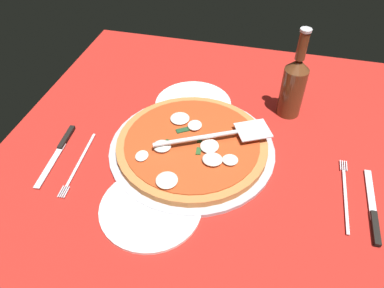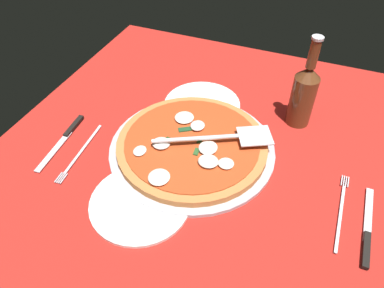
{
  "view_description": "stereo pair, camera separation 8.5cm",
  "coord_description": "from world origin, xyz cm",
  "px_view_note": "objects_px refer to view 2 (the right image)",
  "views": [
    {
      "loc": [
        -60.42,
        -8.96,
        60.83
      ],
      "look_at": [
        -0.81,
        5.84,
        2.32
      ],
      "focal_mm": 34.29,
      "sensor_mm": 36.0,
      "label": 1
    },
    {
      "loc": [
        -57.81,
        -17.02,
        60.83
      ],
      "look_at": [
        -0.81,
        5.84,
        2.32
      ],
      "focal_mm": 34.29,
      "sensor_mm": 36.0,
      "label": 2
    }
  ],
  "objects_px": {
    "place_setting_near": "(354,223)",
    "place_setting_far": "(72,146)",
    "pizza": "(192,144)",
    "beer_bottle": "(304,94)",
    "pizza_server": "(221,137)",
    "dinner_plate_right": "(202,105)",
    "dinner_plate_left": "(140,203)"
  },
  "relations": [
    {
      "from": "dinner_plate_right",
      "to": "pizza_server",
      "type": "xyz_separation_m",
      "value": [
        -0.15,
        -0.1,
        0.04
      ]
    },
    {
      "from": "place_setting_near",
      "to": "place_setting_far",
      "type": "distance_m",
      "value": 0.64
    },
    {
      "from": "dinner_plate_left",
      "to": "dinner_plate_right",
      "type": "height_order",
      "value": "same"
    },
    {
      "from": "pizza",
      "to": "place_setting_far",
      "type": "relative_size",
      "value": 1.63
    },
    {
      "from": "place_setting_near",
      "to": "place_setting_far",
      "type": "xyz_separation_m",
      "value": [
        -0.02,
        0.64,
        -0.0
      ]
    },
    {
      "from": "pizza_server",
      "to": "dinner_plate_right",
      "type": "bearing_deg",
      "value": 96.82
    },
    {
      "from": "dinner_plate_left",
      "to": "beer_bottle",
      "type": "height_order",
      "value": "beer_bottle"
    },
    {
      "from": "dinner_plate_left",
      "to": "pizza",
      "type": "bearing_deg",
      "value": -12.3
    },
    {
      "from": "dinner_plate_left",
      "to": "pizza",
      "type": "xyz_separation_m",
      "value": [
        0.18,
        -0.04,
        0.02
      ]
    },
    {
      "from": "place_setting_far",
      "to": "dinner_plate_right",
      "type": "bearing_deg",
      "value": 134.04
    },
    {
      "from": "pizza",
      "to": "place_setting_far",
      "type": "height_order",
      "value": "pizza"
    },
    {
      "from": "pizza",
      "to": "beer_bottle",
      "type": "height_order",
      "value": "beer_bottle"
    },
    {
      "from": "beer_bottle",
      "to": "pizza_server",
      "type": "bearing_deg",
      "value": 140.32
    },
    {
      "from": "place_setting_far",
      "to": "beer_bottle",
      "type": "relative_size",
      "value": 0.9
    },
    {
      "from": "pizza",
      "to": "place_setting_near",
      "type": "distance_m",
      "value": 0.38
    },
    {
      "from": "dinner_plate_right",
      "to": "pizza_server",
      "type": "bearing_deg",
      "value": -145.86
    },
    {
      "from": "place_setting_far",
      "to": "place_setting_near",
      "type": "bearing_deg",
      "value": 87.26
    },
    {
      "from": "place_setting_near",
      "to": "place_setting_far",
      "type": "relative_size",
      "value": 1.01
    },
    {
      "from": "pizza_server",
      "to": "place_setting_far",
      "type": "xyz_separation_m",
      "value": [
        -0.11,
        0.33,
        -0.04
      ]
    },
    {
      "from": "dinner_plate_left",
      "to": "pizza_server",
      "type": "relative_size",
      "value": 0.8
    },
    {
      "from": "dinner_plate_left",
      "to": "place_setting_near",
      "type": "bearing_deg",
      "value": -74.61
    },
    {
      "from": "dinner_plate_right",
      "to": "beer_bottle",
      "type": "height_order",
      "value": "beer_bottle"
    },
    {
      "from": "dinner_plate_right",
      "to": "pizza",
      "type": "bearing_deg",
      "value": -167.26
    },
    {
      "from": "dinner_plate_left",
      "to": "pizza_server",
      "type": "bearing_deg",
      "value": -26.64
    },
    {
      "from": "dinner_plate_right",
      "to": "place_setting_far",
      "type": "relative_size",
      "value": 0.95
    },
    {
      "from": "place_setting_near",
      "to": "beer_bottle",
      "type": "distance_m",
      "value": 0.32
    },
    {
      "from": "place_setting_near",
      "to": "place_setting_far",
      "type": "height_order",
      "value": "same"
    },
    {
      "from": "dinner_plate_right",
      "to": "pizza",
      "type": "height_order",
      "value": "pizza"
    },
    {
      "from": "dinner_plate_right",
      "to": "dinner_plate_left",
      "type": "bearing_deg",
      "value": 179.83
    },
    {
      "from": "pizza",
      "to": "pizza_server",
      "type": "bearing_deg",
      "value": -70.83
    },
    {
      "from": "dinner_plate_right",
      "to": "beer_bottle",
      "type": "xyz_separation_m",
      "value": [
        0.03,
        -0.25,
        0.08
      ]
    },
    {
      "from": "dinner_plate_left",
      "to": "pizza_server",
      "type": "distance_m",
      "value": 0.23
    }
  ]
}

